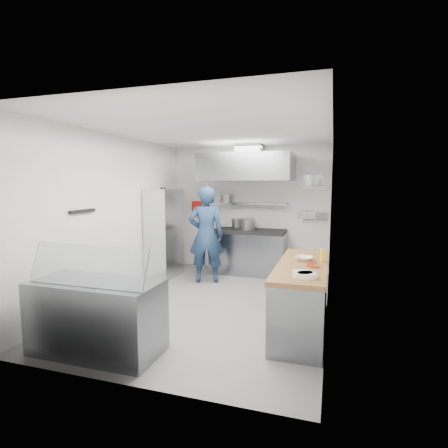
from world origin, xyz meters
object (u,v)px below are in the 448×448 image
(display_case, at_px, (97,317))
(chef, at_px, (206,235))
(gas_range, at_px, (249,253))
(wire_rack, at_px, (164,233))

(display_case, bearing_deg, chef, 86.56)
(gas_range, distance_m, wire_rack, 1.88)
(gas_range, distance_m, display_case, 4.18)
(gas_range, height_order, wire_rack, wire_rack)
(gas_range, relative_size, display_case, 1.07)
(chef, distance_m, wire_rack, 0.99)
(gas_range, bearing_deg, display_case, -101.53)
(wire_rack, bearing_deg, display_case, -76.43)
(gas_range, xyz_separation_m, wire_rack, (-1.63, -0.81, 0.48))
(gas_range, height_order, chef, chef)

